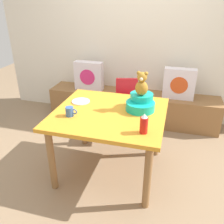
# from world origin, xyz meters

# --- Properties ---
(ground_plane) EXTENTS (8.00, 8.00, 0.00)m
(ground_plane) POSITION_xyz_m (0.00, 0.00, 0.00)
(ground_plane) COLOR #8C7256
(back_wall) EXTENTS (4.40, 0.10, 2.60)m
(back_wall) POSITION_xyz_m (0.00, 1.54, 1.30)
(back_wall) COLOR silver
(back_wall) RESTS_ON ground_plane
(window_bench) EXTENTS (2.60, 0.44, 0.46)m
(window_bench) POSITION_xyz_m (0.00, 1.27, 0.23)
(window_bench) COLOR olive
(window_bench) RESTS_ON ground_plane
(pillow_floral_left) EXTENTS (0.44, 0.15, 0.44)m
(pillow_floral_left) POSITION_xyz_m (-0.69, 1.25, 0.68)
(pillow_floral_left) COLOR silver
(pillow_floral_left) RESTS_ON window_bench
(pillow_floral_right) EXTENTS (0.44, 0.15, 0.44)m
(pillow_floral_right) POSITION_xyz_m (0.67, 1.25, 0.68)
(pillow_floral_right) COLOR silver
(pillow_floral_right) RESTS_ON window_bench
(book_stack) EXTENTS (0.20, 0.14, 0.10)m
(book_stack) POSITION_xyz_m (-0.04, 1.27, 0.51)
(book_stack) COLOR #A978A5
(book_stack) RESTS_ON window_bench
(dining_table) EXTENTS (1.13, 1.04, 0.74)m
(dining_table) POSITION_xyz_m (0.00, 0.00, 0.64)
(dining_table) COLOR orange
(dining_table) RESTS_ON ground_plane
(highchair) EXTENTS (0.40, 0.51, 0.79)m
(highchair) POSITION_xyz_m (0.01, 0.83, 0.52)
(highchair) COLOR red
(highchair) RESTS_ON ground_plane
(infant_seat_teal) EXTENTS (0.30, 0.33, 0.16)m
(infant_seat_teal) POSITION_xyz_m (0.30, 0.15, 0.81)
(infant_seat_teal) COLOR #13AE9C
(infant_seat_teal) RESTS_ON dining_table
(teddy_bear) EXTENTS (0.13, 0.12, 0.25)m
(teddy_bear) POSITION_xyz_m (0.30, 0.15, 1.02)
(teddy_bear) COLOR #A47527
(teddy_bear) RESTS_ON infant_seat_teal
(ketchup_bottle) EXTENTS (0.07, 0.07, 0.18)m
(ketchup_bottle) POSITION_xyz_m (0.40, -0.32, 0.83)
(ketchup_bottle) COLOR red
(ketchup_bottle) RESTS_ON dining_table
(coffee_mug) EXTENTS (0.12, 0.08, 0.09)m
(coffee_mug) POSITION_xyz_m (-0.35, -0.19, 0.79)
(coffee_mug) COLOR #335999
(coffee_mug) RESTS_ON dining_table
(dinner_plate_near) EXTENTS (0.20, 0.20, 0.01)m
(dinner_plate_near) POSITION_xyz_m (-0.38, 0.16, 0.75)
(dinner_plate_near) COLOR white
(dinner_plate_near) RESTS_ON dining_table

